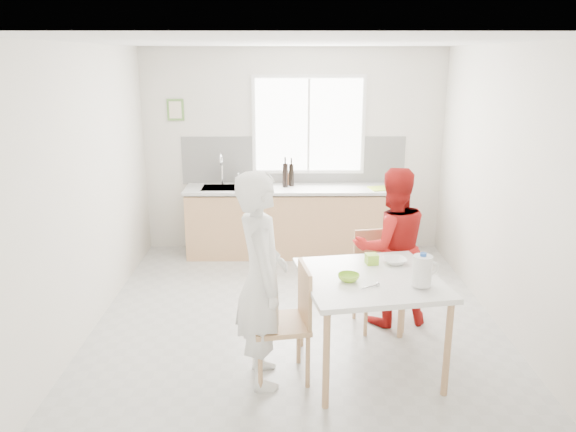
# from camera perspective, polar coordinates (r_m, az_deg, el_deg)

# --- Properties ---
(ground) EXTENTS (4.50, 4.50, 0.00)m
(ground) POSITION_cam_1_polar(r_m,az_deg,el_deg) (5.83, 0.87, -10.31)
(ground) COLOR #B7B7B2
(ground) RESTS_ON ground
(room_shell) EXTENTS (4.50, 4.50, 4.50)m
(room_shell) POSITION_cam_1_polar(r_m,az_deg,el_deg) (5.31, 0.94, 5.81)
(room_shell) COLOR silver
(room_shell) RESTS_ON ground
(window) EXTENTS (1.50, 0.06, 1.30)m
(window) POSITION_cam_1_polar(r_m,az_deg,el_deg) (7.51, 2.11, 9.21)
(window) COLOR white
(window) RESTS_ON room_shell
(backsplash) EXTENTS (3.00, 0.02, 0.65)m
(backsplash) POSITION_cam_1_polar(r_m,az_deg,el_deg) (7.59, 0.55, 5.66)
(backsplash) COLOR white
(backsplash) RESTS_ON room_shell
(picture_frame) EXTENTS (0.22, 0.03, 0.28)m
(picture_frame) POSITION_cam_1_polar(r_m,az_deg,el_deg) (7.63, -11.36, 10.53)
(picture_frame) COLOR #5F9142
(picture_frame) RESTS_ON room_shell
(kitchen_counter) EXTENTS (2.84, 0.64, 1.37)m
(kitchen_counter) POSITION_cam_1_polar(r_m,az_deg,el_deg) (7.50, 0.54, -0.81)
(kitchen_counter) COLOR tan
(kitchen_counter) RESTS_ON ground
(dining_table) EXTENTS (1.26, 1.26, 0.84)m
(dining_table) POSITION_cam_1_polar(r_m,az_deg,el_deg) (4.69, 8.33, -7.10)
(dining_table) COLOR white
(dining_table) RESTS_ON ground
(chair_left) EXTENTS (0.52, 0.52, 0.97)m
(chair_left) POSITION_cam_1_polar(r_m,az_deg,el_deg) (4.63, 0.11, -10.28)
(chair_left) COLOR tan
(chair_left) RESTS_ON ground
(chair_far) EXTENTS (0.50, 0.50, 0.94)m
(chair_far) POSITION_cam_1_polar(r_m,az_deg,el_deg) (5.61, 9.05, -5.83)
(chair_far) COLOR tan
(chair_far) RESTS_ON ground
(person_white) EXTENTS (0.52, 0.70, 1.76)m
(person_white) POSITION_cam_1_polar(r_m,az_deg,el_deg) (4.46, -2.70, -6.49)
(person_white) COLOR white
(person_white) RESTS_ON ground
(person_red) EXTENTS (0.85, 0.72, 1.57)m
(person_red) POSITION_cam_1_polar(r_m,az_deg,el_deg) (5.56, 10.45, -3.12)
(person_red) COLOR red
(person_red) RESTS_ON ground
(bowl_green) EXTENTS (0.20, 0.20, 0.05)m
(bowl_green) POSITION_cam_1_polar(r_m,az_deg,el_deg) (4.55, 6.18, -6.22)
(bowl_green) COLOR #99D932
(bowl_green) RESTS_ON dining_table
(bowl_white) EXTENTS (0.23, 0.23, 0.05)m
(bowl_white) POSITION_cam_1_polar(r_m,az_deg,el_deg) (4.97, 10.79, -4.51)
(bowl_white) COLOR white
(bowl_white) RESTS_ON dining_table
(milk_jug) EXTENTS (0.21, 0.15, 0.26)m
(milk_jug) POSITION_cam_1_polar(r_m,az_deg,el_deg) (4.48, 13.53, -5.38)
(milk_jug) COLOR white
(milk_jug) RESTS_ON dining_table
(green_box) EXTENTS (0.12, 0.12, 0.09)m
(green_box) POSITION_cam_1_polar(r_m,az_deg,el_deg) (4.92, 8.50, -4.34)
(green_box) COLOR #99DA32
(green_box) RESTS_ON dining_table
(spoon) EXTENTS (0.15, 0.09, 0.01)m
(spoon) POSITION_cam_1_polar(r_m,az_deg,el_deg) (4.44, 8.28, -7.12)
(spoon) COLOR #A5A5AA
(spoon) RESTS_ON dining_table
(cutting_board) EXTENTS (0.40, 0.32, 0.01)m
(cutting_board) POSITION_cam_1_polar(r_m,az_deg,el_deg) (7.40, 9.63, 2.80)
(cutting_board) COLOR #B2D832
(cutting_board) RESTS_ON kitchen_counter
(wine_bottle_a) EXTENTS (0.07, 0.07, 0.32)m
(wine_bottle_a) POSITION_cam_1_polar(r_m,az_deg,el_deg) (7.35, -0.29, 4.18)
(wine_bottle_a) COLOR black
(wine_bottle_a) RESTS_ON kitchen_counter
(wine_bottle_b) EXTENTS (0.07, 0.07, 0.30)m
(wine_bottle_b) POSITION_cam_1_polar(r_m,az_deg,el_deg) (7.42, 0.34, 4.20)
(wine_bottle_b) COLOR black
(wine_bottle_b) RESTS_ON kitchen_counter
(jar_amber) EXTENTS (0.06, 0.06, 0.16)m
(jar_amber) POSITION_cam_1_polar(r_m,az_deg,el_deg) (7.50, 0.15, 3.79)
(jar_amber) COLOR brown
(jar_amber) RESTS_ON kitchen_counter
(soap_bottle) EXTENTS (0.09, 0.09, 0.17)m
(soap_bottle) POSITION_cam_1_polar(r_m,az_deg,el_deg) (7.48, -5.04, 3.74)
(soap_bottle) COLOR #999999
(soap_bottle) RESTS_ON kitchen_counter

